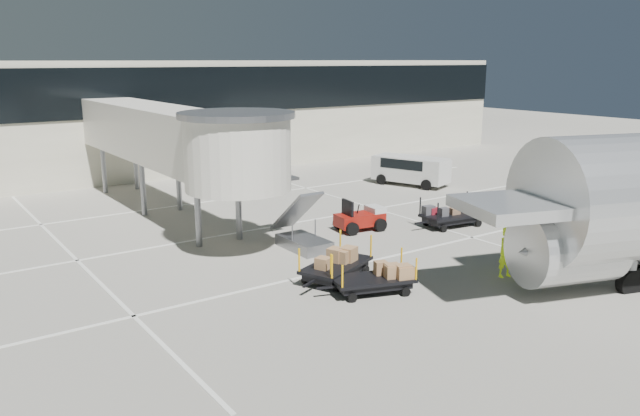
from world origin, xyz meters
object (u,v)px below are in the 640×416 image
at_px(suitcase_cart, 452,216).
at_px(minivan, 409,168).
at_px(box_cart_far, 371,279).
at_px(box_cart_near, 335,265).
at_px(baggage_tug, 361,219).
at_px(ground_worker, 506,252).

bearing_deg(suitcase_cart, minivan, 65.92).
bearing_deg(box_cart_far, box_cart_near, 113.48).
distance_m(suitcase_cart, box_cart_far, 10.26).
height_order(suitcase_cart, box_cart_far, suitcase_cart).
bearing_deg(box_cart_near, box_cart_far, -107.92).
bearing_deg(baggage_tug, suitcase_cart, -18.60).
relative_size(baggage_tug, minivan, 0.48).
distance_m(box_cart_near, box_cart_far, 1.91).
bearing_deg(box_cart_near, baggage_tug, 20.60).
xyz_separation_m(baggage_tug, ground_worker, (0.35, -8.40, 0.40)).
relative_size(suitcase_cart, minivan, 0.73).
bearing_deg(minivan, box_cart_near, -161.12).
bearing_deg(box_cart_far, ground_worker, 1.50).
bearing_deg(suitcase_cart, box_cart_far, -145.21).
height_order(baggage_tug, minivan, minivan).
distance_m(box_cart_far, ground_worker, 5.58).
bearing_deg(box_cart_near, suitcase_cart, -5.90).
bearing_deg(suitcase_cart, ground_worker, -113.46).
relative_size(box_cart_near, ground_worker, 1.96).
distance_m(baggage_tug, ground_worker, 8.42).
xyz_separation_m(suitcase_cart, box_cart_far, (-9.09, -4.74, -0.01)).
relative_size(suitcase_cart, box_cart_far, 1.09).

